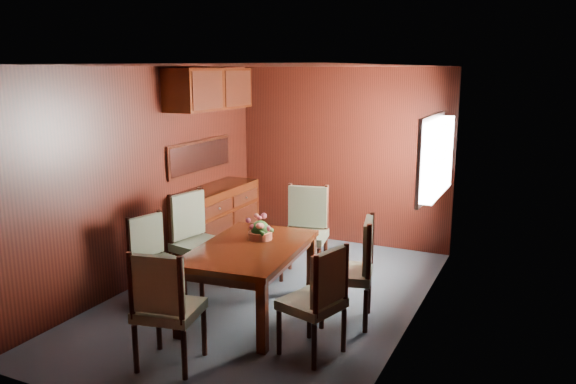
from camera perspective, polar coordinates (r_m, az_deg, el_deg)
The scene contains 11 objects.
ground at distance 6.03m, azimuth -2.09°, elevation -10.73°, with size 4.50×4.50×0.00m, color #37424B.
room_shell at distance 5.94m, azimuth -1.64°, elevation 5.24°, with size 3.06×4.52×2.41m.
sideboard at distance 7.30m, azimuth -7.26°, elevation -2.96°, with size 0.48×1.40×0.90m, color black.
dining_table at distance 5.48m, azimuth -3.85°, elevation -6.45°, with size 1.07×1.58×0.70m.
chair_left_near at distance 5.91m, azimuth -13.58°, elevation -6.24°, with size 0.52×0.53×0.93m.
chair_left_far at distance 6.19m, azimuth -9.37°, elevation -4.39°, with size 0.58×0.60×1.08m.
chair_right_near at distance 4.71m, azimuth 3.15°, elevation -10.49°, with size 0.55×0.57×0.97m.
chair_right_far at distance 5.35m, azimuth 6.83°, elevation -7.32°, with size 0.57×0.59×1.03m.
chair_head at distance 4.61m, azimuth -12.44°, elevation -10.98°, with size 0.56×0.54×1.01m.
chair_foot at distance 6.51m, azimuth 1.80°, elevation -3.50°, with size 0.58×0.57×1.06m.
flower_centerpiece at distance 5.63m, azimuth -2.85°, elevation -3.54°, with size 0.26×0.26×0.26m.
Camera 1 is at (2.56, -4.93, 2.37)m, focal length 35.00 mm.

